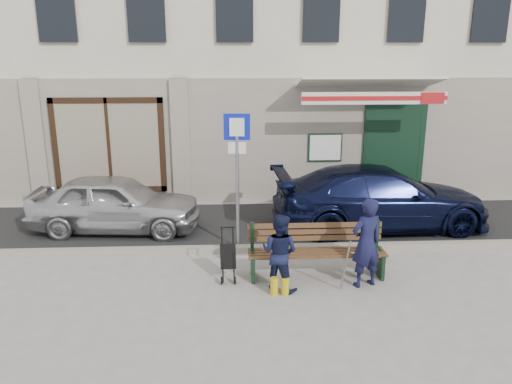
{
  "coord_description": "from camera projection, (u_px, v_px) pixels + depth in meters",
  "views": [
    {
      "loc": [
        -0.12,
        -7.72,
        3.82
      ],
      "look_at": [
        0.35,
        1.6,
        1.2
      ],
      "focal_mm": 35.0,
      "sensor_mm": 36.0,
      "label": 1
    }
  ],
  "objects": [
    {
      "name": "ground",
      "position": [
        240.0,
        286.0,
        8.46
      ],
      "size": [
        80.0,
        80.0,
        0.0
      ],
      "primitive_type": "plane",
      "color": "#9E9991",
      "rests_on": "ground"
    },
    {
      "name": "asphalt_lane",
      "position": [
        238.0,
        225.0,
        11.44
      ],
      "size": [
        60.0,
        3.2,
        0.01
      ],
      "primitive_type": "cube",
      "color": "#282828",
      "rests_on": "ground"
    },
    {
      "name": "curb",
      "position": [
        239.0,
        249.0,
        9.89
      ],
      "size": [
        60.0,
        0.18,
        0.12
      ],
      "primitive_type": "cube",
      "color": "#9E9384",
      "rests_on": "ground"
    },
    {
      "name": "building",
      "position": [
        234.0,
        13.0,
        15.25
      ],
      "size": [
        20.0,
        8.27,
        10.0
      ],
      "color": "beige",
      "rests_on": "ground"
    },
    {
      "name": "car_silver",
      "position": [
        115.0,
        203.0,
        10.94
      ],
      "size": [
        3.81,
        1.78,
        1.26
      ],
      "primitive_type": "imported",
      "rotation": [
        0.0,
        0.0,
        1.49
      ],
      "color": "silver",
      "rests_on": "ground"
    },
    {
      "name": "car_navy",
      "position": [
        380.0,
        198.0,
        11.12
      ],
      "size": [
        4.88,
        2.19,
        1.39
      ],
      "primitive_type": "imported",
      "rotation": [
        0.0,
        0.0,
        1.62
      ],
      "color": "black",
      "rests_on": "ground"
    },
    {
      "name": "parking_sign",
      "position": [
        237.0,
        160.0,
        9.58
      ],
      "size": [
        0.5,
        0.09,
        2.71
      ],
      "rotation": [
        0.0,
        0.0,
        -0.09
      ],
      "color": "gray",
      "rests_on": "ground"
    },
    {
      "name": "bench",
      "position": [
        314.0,
        252.0,
        8.7
      ],
      "size": [
        2.4,
        1.17,
        0.98
      ],
      "color": "brown",
      "rests_on": "ground"
    },
    {
      "name": "man",
      "position": [
        366.0,
        243.0,
        8.27
      ],
      "size": [
        0.66,
        0.55,
        1.54
      ],
      "primitive_type": "imported",
      "rotation": [
        0.0,
        0.0,
        3.51
      ],
      "color": "#141537",
      "rests_on": "ground"
    },
    {
      "name": "woman",
      "position": [
        280.0,
        252.0,
        8.17
      ],
      "size": [
        0.8,
        0.75,
        1.32
      ],
      "primitive_type": "imported",
      "rotation": [
        0.0,
        0.0,
        2.62
      ],
      "color": "#131836",
      "rests_on": "ground"
    },
    {
      "name": "stroller",
      "position": [
        228.0,
        258.0,
        8.59
      ],
      "size": [
        0.28,
        0.39,
        0.93
      ],
      "rotation": [
        0.0,
        0.0,
        0.05
      ],
      "color": "black",
      "rests_on": "ground"
    }
  ]
}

